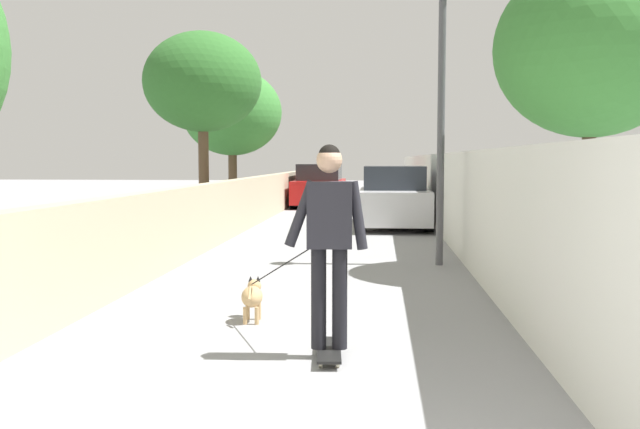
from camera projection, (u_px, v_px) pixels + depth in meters
ground_plane at (342, 229)px, 17.12m from camera, size 80.00×80.00×0.00m
wall_left at (227, 209)px, 15.28m from camera, size 48.00×0.30×1.24m
fence_right at (451, 196)px, 14.85m from camera, size 48.00×0.30×1.84m
tree_right_near at (592, 49)px, 10.07m from camera, size 2.80×2.80×4.60m
tree_left_mid at (232, 113)px, 22.15m from camera, size 3.16×3.16×4.57m
tree_left_distant at (203, 83)px, 16.12m from camera, size 2.73×2.73×4.64m
lamp_post at (442, 72)px, 11.05m from camera, size 0.36×0.36×4.55m
skateboard at (329, 350)px, 5.99m from camera, size 0.81×0.26×0.08m
person_skateboarder at (329, 229)px, 5.91m from camera, size 0.25×0.71×1.75m
dog at (253, 295)px, 7.34m from camera, size 1.58×1.03×1.06m
car_near at (394, 198)px, 17.74m from camera, size 4.29×1.80×1.54m
car_far at (320, 187)px, 25.47m from camera, size 4.39×1.80×1.54m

